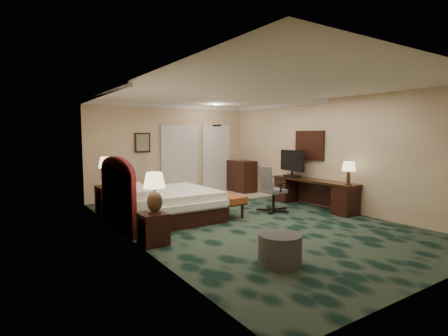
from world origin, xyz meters
TOP-DOWN VIEW (x-y plane):
  - floor at (0.00, 0.00)m, footprint 5.00×7.50m
  - ceiling at (0.00, 0.00)m, footprint 5.00×7.50m
  - wall_back at (0.00, 3.75)m, footprint 5.00×0.00m
  - wall_front at (0.00, -3.75)m, footprint 5.00×0.00m
  - wall_left at (-2.50, 0.00)m, footprint 0.00×7.50m
  - wall_right at (2.50, 0.00)m, footprint 0.00×7.50m
  - crown_molding at (0.00, 0.00)m, footprint 5.00×7.50m
  - tile_patch at (0.90, 2.90)m, footprint 3.20×1.70m
  - headboard at (-2.44, 1.00)m, footprint 0.12×2.00m
  - entry_door at (1.55, 3.72)m, footprint 1.02×0.06m
  - closet_doors at (0.25, 3.71)m, footprint 1.20×0.06m
  - wall_art at (-0.90, 3.71)m, footprint 0.45×0.06m
  - wall_mirror at (2.46, 0.60)m, footprint 0.05×0.95m
  - bed at (-1.40, 1.07)m, footprint 2.01×1.86m
  - nightstand_near at (-2.27, -0.37)m, footprint 0.42×0.48m
  - nightstand_far at (-2.22, 2.40)m, footprint 0.51×0.59m
  - lamp_near at (-2.24, -0.42)m, footprint 0.42×0.42m
  - lamp_far at (-2.25, 2.44)m, footprint 0.43×0.43m
  - bed_bench at (-0.12, 0.88)m, footprint 0.62×1.43m
  - ottoman at (-1.14, -2.23)m, footprint 0.61×0.61m
  - desk at (2.22, 0.22)m, footprint 0.53×2.44m
  - tv at (2.19, 0.94)m, footprint 0.16×0.92m
  - desk_lamp at (2.18, -0.83)m, footprint 0.35×0.35m
  - desk_chair at (1.07, 0.41)m, footprint 0.65×0.61m
  - minibar at (2.19, 3.20)m, footprint 0.53×0.95m

SIDE VIEW (x-z plane):
  - floor at x=0.00m, z-range 0.00..0.00m
  - tile_patch at x=0.90m, z-range 0.00..0.01m
  - ottoman at x=-1.14m, z-range 0.00..0.43m
  - bed_bench at x=-0.12m, z-range 0.00..0.47m
  - nightstand_near at x=-2.27m, z-range 0.00..0.53m
  - bed at x=-1.40m, z-range 0.00..0.64m
  - nightstand_far at x=-2.22m, z-range 0.00..0.64m
  - desk at x=2.22m, z-range 0.00..0.70m
  - minibar at x=2.19m, z-range 0.00..1.00m
  - desk_chair at x=1.07m, z-range 0.00..1.10m
  - headboard at x=-2.44m, z-range 0.00..1.40m
  - lamp_near at x=-2.24m, z-range 0.53..1.21m
  - desk_lamp at x=2.18m, z-range 0.70..1.23m
  - lamp_far at x=-2.25m, z-range 0.64..1.31m
  - entry_door at x=1.55m, z-range -0.04..2.14m
  - closet_doors at x=0.25m, z-range 0.00..2.10m
  - tv at x=2.19m, z-range 0.70..1.42m
  - wall_back at x=0.00m, z-range 0.00..2.70m
  - wall_front at x=0.00m, z-range 0.00..2.70m
  - wall_left at x=-2.50m, z-range 0.00..2.70m
  - wall_right at x=2.50m, z-range 0.00..2.70m
  - wall_mirror at x=2.46m, z-range 1.18..1.93m
  - wall_art at x=-0.90m, z-range 1.33..1.88m
  - crown_molding at x=0.00m, z-range 2.60..2.70m
  - ceiling at x=0.00m, z-range 2.70..2.70m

